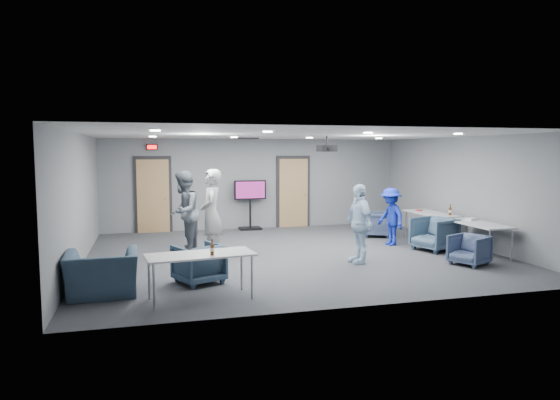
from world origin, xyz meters
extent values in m
plane|color=#323439|center=(0.00, 0.00, 0.00)|extent=(9.00, 9.00, 0.00)
plane|color=silver|center=(0.00, 0.00, 2.70)|extent=(9.00, 9.00, 0.00)
cube|color=slate|center=(0.00, 4.00, 1.35)|extent=(9.00, 0.02, 2.70)
cube|color=slate|center=(0.00, -4.00, 1.35)|extent=(9.00, 0.02, 2.70)
cube|color=slate|center=(-4.50, 0.00, 1.35)|extent=(0.02, 8.00, 2.70)
cube|color=slate|center=(4.50, 0.00, 1.35)|extent=(0.02, 8.00, 2.70)
cube|color=black|center=(-3.00, 3.97, 1.08)|extent=(1.06, 0.06, 2.24)
cube|color=#A27B4F|center=(-3.00, 3.93, 1.05)|extent=(0.90, 0.05, 2.10)
cylinder|color=#9B9FA4|center=(-2.65, 3.88, 1.00)|extent=(0.04, 0.10, 0.04)
cube|color=black|center=(1.20, 3.97, 1.08)|extent=(1.06, 0.06, 2.24)
cube|color=#A27B4F|center=(1.20, 3.93, 1.05)|extent=(0.90, 0.05, 2.10)
cylinder|color=#9B9FA4|center=(1.55, 3.88, 1.00)|extent=(0.04, 0.10, 0.04)
cube|color=black|center=(-3.00, 3.94, 2.45)|extent=(0.32, 0.06, 0.16)
cube|color=#FF0C0C|center=(-3.00, 3.90, 2.45)|extent=(0.26, 0.02, 0.11)
cube|color=black|center=(-0.50, 2.80, 2.69)|extent=(0.60, 0.60, 0.03)
cylinder|color=white|center=(-3.00, -1.80, 2.69)|extent=(0.18, 0.18, 0.02)
cylinder|color=white|center=(-3.00, 1.80, 2.69)|extent=(0.18, 0.18, 0.02)
cylinder|color=white|center=(-1.00, -1.80, 2.69)|extent=(0.18, 0.18, 0.02)
cylinder|color=white|center=(-1.00, 1.80, 2.69)|extent=(0.18, 0.18, 0.02)
cylinder|color=white|center=(1.00, -1.80, 2.69)|extent=(0.18, 0.18, 0.02)
cylinder|color=white|center=(1.00, 1.80, 2.69)|extent=(0.18, 0.18, 0.02)
cylinder|color=white|center=(3.00, -1.80, 2.69)|extent=(0.18, 0.18, 0.02)
cylinder|color=white|center=(3.00, 1.80, 2.69)|extent=(0.18, 0.18, 0.02)
imported|color=#9B9D9A|center=(-1.82, 0.05, 0.97)|extent=(0.58, 0.78, 1.95)
imported|color=#4F565F|center=(-2.37, 0.84, 0.94)|extent=(0.97, 1.10, 1.89)
imported|color=#C1DEF8|center=(1.10, -1.24, 0.83)|extent=(0.47, 1.00, 1.66)
imported|color=#18299C|center=(2.67, 0.40, 0.72)|extent=(0.65, 0.99, 1.43)
imported|color=#36425E|center=(2.90, 1.65, 0.34)|extent=(0.97, 0.96, 0.68)
imported|color=#3B5165|center=(3.35, -0.48, 0.39)|extent=(1.08, 1.06, 0.79)
imported|color=#3E4C6B|center=(3.21, -2.01, 0.31)|extent=(0.90, 0.89, 0.62)
imported|color=#35495C|center=(-2.31, -2.00, 0.35)|extent=(0.99, 1.00, 0.70)
imported|color=#364B5E|center=(-3.90, -2.39, 0.36)|extent=(1.14, 1.01, 0.72)
cube|color=#BABCBF|center=(4.00, 0.71, 0.71)|extent=(0.72, 1.73, 0.03)
cylinder|color=#9B9FA4|center=(3.72, 1.50, 0.35)|extent=(0.04, 0.04, 0.70)
cylinder|color=#9B9FA4|center=(3.72, -0.07, 0.35)|extent=(0.04, 0.04, 0.70)
cylinder|color=#9B9FA4|center=(4.28, 1.50, 0.35)|extent=(0.04, 0.04, 0.70)
cylinder|color=#9B9FA4|center=(4.28, -0.07, 0.35)|extent=(0.04, 0.04, 0.70)
cube|color=#BABCBF|center=(4.00, -1.19, 0.71)|extent=(0.72, 1.73, 0.03)
cylinder|color=#9B9FA4|center=(3.72, -0.40, 0.35)|extent=(0.04, 0.04, 0.70)
cylinder|color=#9B9FA4|center=(3.72, -1.97, 0.35)|extent=(0.04, 0.04, 0.70)
cylinder|color=#9B9FA4|center=(4.28, -0.40, 0.35)|extent=(0.04, 0.04, 0.70)
cylinder|color=#9B9FA4|center=(4.28, -1.97, 0.35)|extent=(0.04, 0.04, 0.70)
cube|color=#BABCBF|center=(-2.38, -3.00, 0.71)|extent=(1.75, 0.90, 0.03)
cylinder|color=#9B9FA4|center=(-1.66, -2.64, 0.35)|extent=(0.04, 0.04, 0.70)
cylinder|color=#9B9FA4|center=(-3.17, -2.82, 0.35)|extent=(0.04, 0.04, 0.70)
cylinder|color=#9B9FA4|center=(-1.60, -3.18, 0.35)|extent=(0.04, 0.04, 0.70)
cylinder|color=#9B9FA4|center=(-3.10, -3.36, 0.35)|extent=(0.04, 0.04, 0.70)
cylinder|color=#4F2A0D|center=(-2.21, -3.14, 0.82)|extent=(0.06, 0.06, 0.17)
cylinder|color=#4F2A0D|center=(-2.21, -3.14, 0.94)|extent=(0.02, 0.02, 0.08)
cylinder|color=beige|center=(-2.21, -3.14, 0.82)|extent=(0.07, 0.07, 0.06)
cylinder|color=#4F2A0D|center=(4.20, 0.17, 0.83)|extent=(0.07, 0.07, 0.19)
cylinder|color=#4F2A0D|center=(4.20, 0.17, 0.96)|extent=(0.03, 0.03, 0.09)
cylinder|color=beige|center=(4.20, 0.17, 0.83)|extent=(0.07, 0.07, 0.06)
cube|color=#B8382E|center=(3.91, 1.15, 0.75)|extent=(0.19, 0.16, 0.04)
cube|color=silver|center=(4.13, -0.80, 0.76)|extent=(0.28, 0.23, 0.06)
cube|color=black|center=(-0.20, 3.75, 0.03)|extent=(0.64, 0.46, 0.06)
cylinder|color=black|center=(-0.20, 3.75, 0.60)|extent=(0.06, 0.06, 1.10)
cube|color=black|center=(-0.20, 3.75, 1.19)|extent=(0.96, 0.07, 0.57)
cube|color=#751A5C|center=(-0.20, 3.70, 1.19)|extent=(0.87, 0.01, 0.49)
cylinder|color=black|center=(0.91, 0.25, 2.58)|extent=(0.04, 0.04, 0.22)
cube|color=black|center=(0.91, 0.25, 2.40)|extent=(0.42, 0.37, 0.15)
cylinder|color=black|center=(0.91, 0.08, 2.40)|extent=(0.08, 0.06, 0.08)
camera|label=1|loc=(-3.16, -10.76, 2.33)|focal=32.00mm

